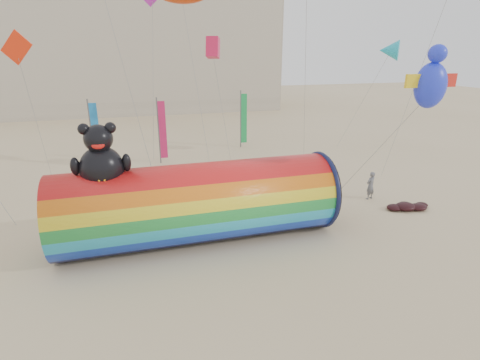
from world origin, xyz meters
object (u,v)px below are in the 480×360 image
object	(u,v)px
windsock_assembly	(198,201)
kite_handler	(370,186)
fabric_bundle	(408,206)
hotel_building	(66,38)

from	to	relation	value
windsock_assembly	kite_handler	world-z (taller)	windsock_assembly
windsock_assembly	fabric_bundle	bearing A→B (deg)	0.53
hotel_building	kite_handler	size ratio (longest dim) A/B	35.31
hotel_building	windsock_assembly	distance (m)	47.34
fabric_bundle	windsock_assembly	bearing A→B (deg)	-179.47
kite_handler	hotel_building	bearing A→B (deg)	-81.36
hotel_building	fabric_bundle	size ratio (longest dim) A/B	23.06
windsock_assembly	fabric_bundle	size ratio (longest dim) A/B	4.86
windsock_assembly	hotel_building	bearing A→B (deg)	102.64
kite_handler	fabric_bundle	bearing A→B (deg)	102.56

